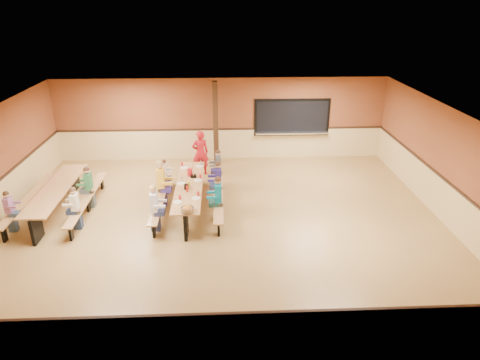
{
  "coord_description": "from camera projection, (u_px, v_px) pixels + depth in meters",
  "views": [
    {
      "loc": [
        -0.01,
        -10.24,
        5.71
      ],
      "look_at": [
        0.47,
        0.21,
        1.15
      ],
      "focal_mm": 32.0,
      "sensor_mm": 36.0,
      "label": 1
    }
  ],
  "objects": [
    {
      "name": "place_settings",
      "position": [
        189.0,
        183.0,
        12.1
      ],
      "size": [
        0.65,
        3.3,
        0.11
      ],
      "primitive_type": null,
      "color": "beige",
      "rests_on": "cafeteria_table_main"
    },
    {
      "name": "cafeteria_table_second",
      "position": [
        57.0,
        195.0,
        12.0
      ],
      "size": [
        1.91,
        3.7,
        0.74
      ],
      "color": "#A77442",
      "rests_on": "ground"
    },
    {
      "name": "kitchen_pass_through",
      "position": [
        292.0,
        119.0,
        15.71
      ],
      "size": [
        2.78,
        0.28,
        1.38
      ],
      "color": "black",
      "rests_on": "ground"
    },
    {
      "name": "seated_child_grey_left",
      "position": [
        165.0,
        177.0,
        13.13
      ],
      "size": [
        0.32,
        0.26,
        1.1
      ],
      "primitive_type": null,
      "color": "silver",
      "rests_on": "ground"
    },
    {
      "name": "ground",
      "position": [
        223.0,
        222.0,
        11.66
      ],
      "size": [
        12.0,
        12.0,
        0.0
      ],
      "primitive_type": "plane",
      "color": "olive",
      "rests_on": "ground"
    },
    {
      "name": "table_paddle",
      "position": [
        193.0,
        173.0,
        12.58
      ],
      "size": [
        0.16,
        0.16,
        0.56
      ],
      "color": "black",
      "rests_on": "cafeteria_table_main"
    },
    {
      "name": "seated_child_tan_sec",
      "position": [
        76.0,
        208.0,
        11.12
      ],
      "size": [
        0.35,
        0.29,
        1.17
      ],
      "primitive_type": null,
      "color": "beige",
      "rests_on": "ground"
    },
    {
      "name": "room_envelope",
      "position": [
        223.0,
        199.0,
        11.38
      ],
      "size": [
        12.04,
        10.04,
        3.02
      ],
      "color": "brown",
      "rests_on": "ground"
    },
    {
      "name": "chip_bowl",
      "position": [
        187.0,
        209.0,
        10.58
      ],
      "size": [
        0.32,
        0.32,
        0.15
      ],
      "primitive_type": null,
      "color": "orange",
      "rests_on": "cafeteria_table_main"
    },
    {
      "name": "seated_child_green_sec",
      "position": [
        89.0,
        187.0,
        12.27
      ],
      "size": [
        0.38,
        0.31,
        1.22
      ],
      "primitive_type": null,
      "color": "#296439",
      "rests_on": "ground"
    },
    {
      "name": "condiment_mustard",
      "position": [
        189.0,
        184.0,
        11.95
      ],
      "size": [
        0.06,
        0.06,
        0.17
      ],
      "primitive_type": "cylinder",
      "color": "yellow",
      "rests_on": "cafeteria_table_main"
    },
    {
      "name": "condiment_ketchup",
      "position": [
        187.0,
        189.0,
        11.66
      ],
      "size": [
        0.06,
        0.06,
        0.17
      ],
      "primitive_type": "cylinder",
      "color": "#B2140F",
      "rests_on": "cafeteria_table_main"
    },
    {
      "name": "seated_child_purple_sec",
      "position": [
        10.0,
        212.0,
        11.0
      ],
      "size": [
        0.33,
        0.27,
        1.12
      ],
      "primitive_type": null,
      "color": "#8A537C",
      "rests_on": "ground"
    },
    {
      "name": "cafeteria_table_main",
      "position": [
        190.0,
        192.0,
        12.2
      ],
      "size": [
        1.91,
        3.7,
        0.74
      ],
      "color": "#A77442",
      "rests_on": "ground"
    },
    {
      "name": "seated_child_char_right",
      "position": [
        218.0,
        168.0,
        13.63
      ],
      "size": [
        0.37,
        0.3,
        1.21
      ],
      "primitive_type": null,
      "color": "#484E52",
      "rests_on": "ground"
    },
    {
      "name": "napkin_dispenser",
      "position": [
        186.0,
        187.0,
        11.84
      ],
      "size": [
        0.1,
        0.14,
        0.13
      ],
      "primitive_type": "cube",
      "color": "black",
      "rests_on": "cafeteria_table_main"
    },
    {
      "name": "punch_pitcher",
      "position": [
        190.0,
        172.0,
        12.68
      ],
      "size": [
        0.16,
        0.16,
        0.22
      ],
      "primitive_type": "cylinder",
      "color": "red",
      "rests_on": "cafeteria_table_main"
    },
    {
      "name": "structural_post",
      "position": [
        216.0,
        124.0,
        15.08
      ],
      "size": [
        0.18,
        0.18,
        3.0
      ],
      "primitive_type": "cube",
      "color": "black",
      "rests_on": "ground"
    },
    {
      "name": "seated_child_white_left",
      "position": [
        154.0,
        208.0,
        11.03
      ],
      "size": [
        0.39,
        0.32,
        1.26
      ],
      "primitive_type": null,
      "color": "silver",
      "rests_on": "ground"
    },
    {
      "name": "seated_child_teal_right",
      "position": [
        218.0,
        199.0,
        11.52
      ],
      "size": [
        0.4,
        0.33,
        1.27
      ],
      "primitive_type": null,
      "color": "#0E768F",
      "rests_on": "ground"
    },
    {
      "name": "seated_child_navy_right",
      "position": [
        218.0,
        182.0,
        12.55
      ],
      "size": [
        0.4,
        0.33,
        1.27
      ],
      "primitive_type": null,
      "color": "navy",
      "rests_on": "ground"
    },
    {
      "name": "standing_woman",
      "position": [
        200.0,
        153.0,
        14.47
      ],
      "size": [
        0.63,
        0.48,
        1.54
      ],
      "primitive_type": "imported",
      "rotation": [
        0.0,
        0.0,
        3.35
      ],
      "color": "#B2141C",
      "rests_on": "ground"
    },
    {
      "name": "seated_adult_yellow",
      "position": [
        161.0,
        184.0,
        12.34
      ],
      "size": [
        0.44,
        0.36,
        1.36
      ],
      "primitive_type": null,
      "color": "gold",
      "rests_on": "ground"
    }
  ]
}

